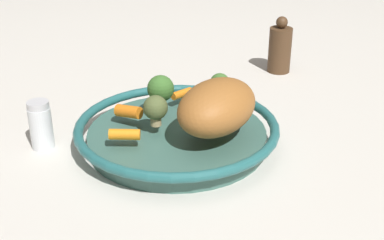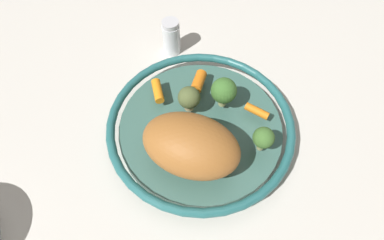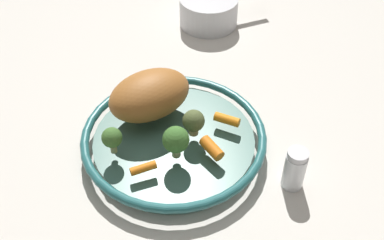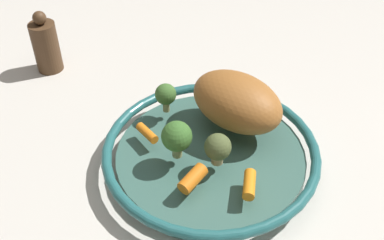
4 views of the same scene
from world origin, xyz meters
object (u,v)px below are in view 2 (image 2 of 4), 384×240
object	(u,v)px
baby_carrot_right	(158,91)
serving_bowl	(200,127)
baby_carrot_left	(257,111)
broccoli_floret_large	(224,91)
broccoli_floret_small	(189,98)
baby_carrot_back	(199,81)
salt_shaker	(171,37)
roast_chicken_piece	(191,145)
broccoli_floret_mid	(263,138)

from	to	relation	value
baby_carrot_right	serving_bowl	bearing A→B (deg)	28.83
baby_carrot_left	broccoli_floret_large	bearing A→B (deg)	-132.82
serving_bowl	broccoli_floret_small	size ratio (longest dim) A/B	6.61
baby_carrot_back	baby_carrot_left	bearing A→B (deg)	34.41
baby_carrot_left	salt_shaker	bearing A→B (deg)	-164.23
baby_carrot_back	baby_carrot_left	world-z (taller)	baby_carrot_back
baby_carrot_back	baby_carrot_right	size ratio (longest dim) A/B	0.95
roast_chicken_piece	baby_carrot_back	xyz separation A→B (m)	(-0.14, 0.08, -0.03)
baby_carrot_back	broccoli_floret_small	distance (m)	0.06
broccoli_floret_mid	serving_bowl	bearing A→B (deg)	-141.36
baby_carrot_right	baby_carrot_left	world-z (taller)	baby_carrot_right
serving_bowl	baby_carrot_right	bearing A→B (deg)	-151.17
baby_carrot_left	broccoli_floret_mid	size ratio (longest dim) A/B	0.84
roast_chicken_piece	broccoli_floret_small	xyz separation A→B (m)	(-0.10, 0.04, -0.01)
broccoli_floret_mid	salt_shaker	world-z (taller)	broccoli_floret_mid
baby_carrot_left	broccoli_floret_small	distance (m)	0.13
serving_bowl	baby_carrot_left	xyz separation A→B (m)	(0.03, 0.10, 0.03)
baby_carrot_back	broccoli_floret_small	world-z (taller)	broccoli_floret_small
broccoli_floret_small	salt_shaker	world-z (taller)	broccoli_floret_small
serving_bowl	broccoli_floret_mid	xyz separation A→B (m)	(0.09, 0.07, 0.06)
salt_shaker	baby_carrot_left	bearing A→B (deg)	15.77
serving_bowl	salt_shaker	distance (m)	0.23
broccoli_floret_mid	salt_shaker	xyz separation A→B (m)	(-0.32, -0.04, -0.04)
salt_shaker	broccoli_floret_mid	bearing A→B (deg)	7.39
broccoli_floret_small	broccoli_floret_mid	world-z (taller)	broccoli_floret_mid
baby_carrot_left	broccoli_floret_large	world-z (taller)	broccoli_floret_large
salt_shaker	serving_bowl	bearing A→B (deg)	-7.75
baby_carrot_right	roast_chicken_piece	bearing A→B (deg)	1.99
roast_chicken_piece	serving_bowl	bearing A→B (deg)	142.90
broccoli_floret_small	roast_chicken_piece	bearing A→B (deg)	-21.35
broccoli_floret_small	baby_carrot_left	bearing A→B (deg)	60.87
roast_chicken_piece	baby_carrot_left	xyz separation A→B (m)	(-0.03, 0.15, -0.04)
broccoli_floret_mid	broccoli_floret_small	bearing A→B (deg)	-147.84
baby_carrot_left	broccoli_floret_large	size ratio (longest dim) A/B	0.71
roast_chicken_piece	baby_carrot_right	distance (m)	0.16
broccoli_floret_mid	broccoli_floret_large	size ratio (longest dim) A/B	0.84
serving_bowl	baby_carrot_back	xyz separation A→B (m)	(-0.08, 0.03, 0.03)
roast_chicken_piece	broccoli_floret_mid	xyz separation A→B (m)	(0.03, 0.12, -0.01)
serving_bowl	baby_carrot_right	world-z (taller)	baby_carrot_right
roast_chicken_piece	baby_carrot_back	world-z (taller)	roast_chicken_piece
roast_chicken_piece	broccoli_floret_mid	distance (m)	0.12
serving_bowl	baby_carrot_left	bearing A→B (deg)	76.38
broccoli_floret_small	broccoli_floret_large	size ratio (longest dim) A/B	0.82
salt_shaker	roast_chicken_piece	bearing A→B (deg)	-14.79
baby_carrot_back	broccoli_floret_large	world-z (taller)	broccoli_floret_large
serving_bowl	salt_shaker	world-z (taller)	salt_shaker
serving_bowl	broccoli_floret_mid	bearing A→B (deg)	38.64
salt_shaker	broccoli_floret_large	bearing A→B (deg)	6.22
broccoli_floret_large	broccoli_floret_small	bearing A→B (deg)	-104.71
baby_carrot_right	broccoli_floret_large	xyz separation A→B (m)	(0.07, 0.10, 0.03)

